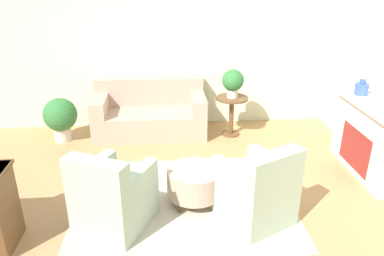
{
  "coord_description": "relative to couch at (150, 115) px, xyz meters",
  "views": [
    {
      "loc": [
        -0.21,
        -3.92,
        2.66
      ],
      "look_at": [
        0.15,
        0.55,
        0.75
      ],
      "focal_mm": 35.0,
      "sensor_mm": 36.0,
      "label": 1
    }
  ],
  "objects": [
    {
      "name": "rug",
      "position": [
        0.45,
        -2.15,
        -0.33
      ],
      "size": [
        2.64,
        2.13,
        0.01
      ],
      "color": "#B2A893",
      "rests_on": "ground_plane"
    },
    {
      "name": "couch",
      "position": [
        0.0,
        0.0,
        0.0
      ],
      "size": [
        1.89,
        0.86,
        0.92
      ],
      "color": "tan",
      "rests_on": "ground_plane"
    },
    {
      "name": "wall_back",
      "position": [
        0.45,
        0.49,
        1.06
      ],
      "size": [
        9.17,
        0.12,
        2.8
      ],
      "color": "beige",
      "rests_on": "ground_plane"
    },
    {
      "name": "armchair_right",
      "position": [
        1.25,
        -2.58,
        0.03
      ],
      "size": [
        0.96,
        0.99,
        0.93
      ],
      "color": "#9EB29E",
      "rests_on": "rug"
    },
    {
      "name": "ground_plane",
      "position": [
        0.45,
        -2.15,
        -0.34
      ],
      "size": [
        16.0,
        16.0,
        0.0
      ],
      "primitive_type": "plane",
      "color": "#AD7F51"
    },
    {
      "name": "potted_plant_floor",
      "position": [
        -1.46,
        -0.18,
        0.09
      ],
      "size": [
        0.55,
        0.55,
        0.73
      ],
      "color": "beige",
      "rests_on": "ground_plane"
    },
    {
      "name": "armchair_left",
      "position": [
        -0.35,
        -2.58,
        0.03
      ],
      "size": [
        0.96,
        0.99,
        0.93
      ],
      "color": "#9EB29E",
      "rests_on": "rug"
    },
    {
      "name": "fireplace",
      "position": [
        3.05,
        -1.61,
        0.2
      ],
      "size": [
        0.44,
        1.52,
        1.02
      ],
      "color": "silver",
      "rests_on": "ground_plane"
    },
    {
      "name": "vase_mantel_near",
      "position": [
        3.03,
        -1.22,
        0.77
      ],
      "size": [
        0.19,
        0.19,
        0.23
      ],
      "color": "#38569E",
      "rests_on": "fireplace"
    },
    {
      "name": "side_table",
      "position": [
        1.39,
        -0.18,
        0.13
      ],
      "size": [
        0.54,
        0.54,
        0.68
      ],
      "color": "brown",
      "rests_on": "ground_plane"
    },
    {
      "name": "ottoman_table",
      "position": [
        0.59,
        -2.18,
        -0.05
      ],
      "size": [
        0.67,
        0.67,
        0.44
      ],
      "color": "tan",
      "rests_on": "rug"
    },
    {
      "name": "potted_plant_on_side_table",
      "position": [
        1.39,
        -0.18,
        0.62
      ],
      "size": [
        0.36,
        0.36,
        0.47
      ],
      "color": "beige",
      "rests_on": "side_table"
    }
  ]
}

